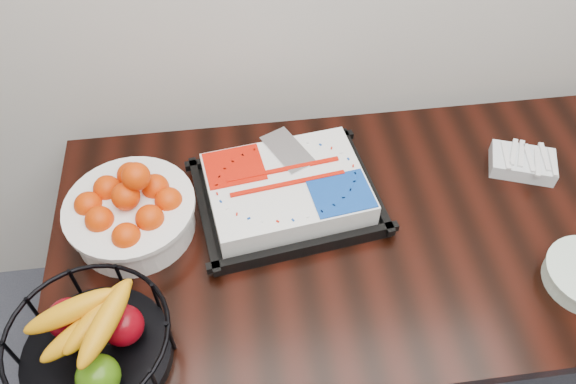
{
  "coord_description": "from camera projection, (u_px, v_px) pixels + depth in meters",
  "views": [
    {
      "loc": [
        -0.38,
        1.12,
        1.99
      ],
      "look_at": [
        -0.25,
        2.09,
        0.83
      ],
      "focal_mm": 35.0,
      "sensor_mm": 36.0,
      "label": 1
    }
  ],
  "objects": [
    {
      "name": "table",
      "position": [
        379.0,
        244.0,
        1.6
      ],
      "size": [
        1.8,
        0.9,
        0.75
      ],
      "color": "black",
      "rests_on": "ground"
    },
    {
      "name": "cake_tray",
      "position": [
        287.0,
        192.0,
        1.56
      ],
      "size": [
        0.53,
        0.44,
        0.1
      ],
      "color": "black",
      "rests_on": "table"
    },
    {
      "name": "tangerine_bowl",
      "position": [
        129.0,
        207.0,
        1.46
      ],
      "size": [
        0.34,
        0.34,
        0.22
      ],
      "color": "white",
      "rests_on": "table"
    },
    {
      "name": "fruit_basket",
      "position": [
        91.0,
        343.0,
        1.23
      ],
      "size": [
        0.36,
        0.36,
        0.19
      ],
      "color": "black",
      "rests_on": "table"
    },
    {
      "name": "fork_bag",
      "position": [
        523.0,
        162.0,
        1.66
      ],
      "size": [
        0.21,
        0.17,
        0.05
      ],
      "color": "silver",
      "rests_on": "table"
    }
  ]
}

